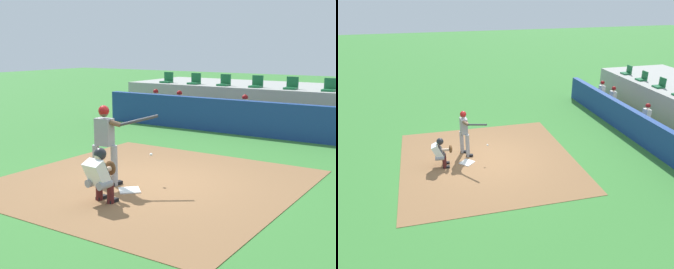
% 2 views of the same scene
% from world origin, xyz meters
% --- Properties ---
extents(ground_plane, '(80.00, 80.00, 0.00)m').
position_xyz_m(ground_plane, '(0.00, 0.00, 0.00)').
color(ground_plane, '#387A33').
extents(dirt_infield, '(6.40, 6.40, 0.01)m').
position_xyz_m(dirt_infield, '(0.00, 0.00, 0.01)').
color(dirt_infield, olive).
rests_on(dirt_infield, ground).
extents(home_plate, '(0.62, 0.62, 0.02)m').
position_xyz_m(home_plate, '(0.00, -0.80, 0.02)').
color(home_plate, white).
rests_on(home_plate, dirt_infield).
extents(batter_at_plate, '(1.24, 0.89, 1.80)m').
position_xyz_m(batter_at_plate, '(-0.67, -0.75, 1.04)').
color(batter_at_plate, '#99999E').
rests_on(batter_at_plate, ground).
extents(catcher_crouched, '(0.50, 2.08, 1.13)m').
position_xyz_m(catcher_crouched, '(0.01, -1.71, 0.61)').
color(catcher_crouched, gray).
rests_on(catcher_crouched, ground).
extents(dugout_wall, '(13.00, 0.30, 1.20)m').
position_xyz_m(dugout_wall, '(0.00, 6.50, 0.60)').
color(dugout_wall, navy).
rests_on(dugout_wall, ground).
extents(dugout_bench, '(11.80, 0.44, 0.45)m').
position_xyz_m(dugout_bench, '(0.00, 7.50, 0.23)').
color(dugout_bench, olive).
rests_on(dugout_bench, ground).
extents(dugout_player_0, '(0.49, 0.70, 1.30)m').
position_xyz_m(dugout_player_0, '(-5.08, 7.34, 0.67)').
color(dugout_player_0, '#939399').
rests_on(dugout_player_0, ground).
extents(dugout_player_1, '(0.49, 0.70, 1.30)m').
position_xyz_m(dugout_player_1, '(-3.93, 7.34, 0.67)').
color(dugout_player_1, '#939399').
rests_on(dugout_player_1, ground).
extents(dugout_player_2, '(0.49, 0.70, 1.30)m').
position_xyz_m(dugout_player_2, '(-1.08, 7.34, 0.67)').
color(dugout_player_2, '#939399').
rests_on(dugout_player_2, ground).
extents(stands_platform, '(15.00, 4.40, 1.40)m').
position_xyz_m(stands_platform, '(0.00, 10.90, 0.70)').
color(stands_platform, '#9E9E99').
rests_on(stands_platform, ground).
extents(stadium_seat_0, '(0.46, 0.46, 0.48)m').
position_xyz_m(stadium_seat_0, '(-5.78, 9.38, 1.53)').
color(stadium_seat_0, '#196033').
rests_on(stadium_seat_0, stands_platform).
extents(stadium_seat_1, '(0.46, 0.46, 0.48)m').
position_xyz_m(stadium_seat_1, '(-4.33, 9.38, 1.53)').
color(stadium_seat_1, '#196033').
rests_on(stadium_seat_1, stands_platform).
extents(stadium_seat_2, '(0.46, 0.46, 0.48)m').
position_xyz_m(stadium_seat_2, '(-2.89, 9.38, 1.53)').
color(stadium_seat_2, '#196033').
rests_on(stadium_seat_2, stands_platform).
extents(stadium_seat_3, '(0.46, 0.46, 0.48)m').
position_xyz_m(stadium_seat_3, '(-1.44, 9.38, 1.53)').
color(stadium_seat_3, '#196033').
rests_on(stadium_seat_3, stands_platform).
extents(stadium_seat_4, '(0.46, 0.46, 0.48)m').
position_xyz_m(stadium_seat_4, '(0.00, 9.38, 1.53)').
color(stadium_seat_4, '#196033').
rests_on(stadium_seat_4, stands_platform).
extents(stadium_seat_5, '(0.46, 0.46, 0.48)m').
position_xyz_m(stadium_seat_5, '(1.44, 9.38, 1.53)').
color(stadium_seat_5, '#196033').
rests_on(stadium_seat_5, stands_platform).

